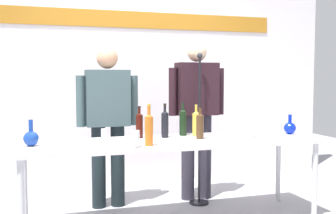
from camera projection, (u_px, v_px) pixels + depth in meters
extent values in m
cube|color=white|center=(135.00, 63.00, 5.10)|extent=(5.18, 0.10, 3.00)
cube|color=#BC751F|center=(135.00, 20.00, 5.01)|extent=(3.63, 0.01, 0.20)
cube|color=silver|center=(173.00, 142.00, 3.67)|extent=(2.67, 0.71, 0.04)
cylinder|color=silver|center=(21.00, 207.00, 3.03)|extent=(0.05, 0.05, 0.72)
cylinder|color=silver|center=(315.00, 182.00, 3.78)|extent=(0.05, 0.05, 0.72)
cylinder|color=silver|center=(24.00, 186.00, 3.61)|extent=(0.05, 0.05, 0.72)
cylinder|color=silver|center=(278.00, 168.00, 4.36)|extent=(0.05, 0.05, 0.72)
sphere|color=#193C97|center=(31.00, 139.00, 3.33)|extent=(0.12, 0.12, 0.12)
cylinder|color=#193C97|center=(31.00, 126.00, 3.32)|extent=(0.03, 0.03, 0.10)
sphere|color=#0A21BD|center=(290.00, 128.00, 4.04)|extent=(0.12, 0.12, 0.12)
cylinder|color=#0A21BD|center=(290.00, 119.00, 4.03)|extent=(0.03, 0.03, 0.09)
cylinder|color=black|center=(99.00, 167.00, 4.15)|extent=(0.14, 0.14, 0.83)
cylinder|color=black|center=(118.00, 166.00, 4.20)|extent=(0.14, 0.14, 0.83)
cube|color=#3C5255|center=(108.00, 98.00, 4.13)|extent=(0.43, 0.22, 0.56)
cylinder|color=#3C5255|center=(81.00, 101.00, 4.05)|extent=(0.09, 0.09, 0.51)
cylinder|color=#3C5255|center=(133.00, 100.00, 4.21)|extent=(0.09, 0.09, 0.51)
sphere|color=tan|center=(107.00, 58.00, 4.10)|extent=(0.21, 0.21, 0.21)
cylinder|color=#2B2733|center=(188.00, 157.00, 4.43)|extent=(0.14, 0.14, 0.91)
cylinder|color=#2B2733|center=(205.00, 156.00, 4.48)|extent=(0.14, 0.14, 0.91)
cube|color=black|center=(197.00, 89.00, 4.40)|extent=(0.44, 0.22, 0.56)
cylinder|color=black|center=(173.00, 92.00, 4.33)|extent=(0.09, 0.09, 0.50)
cylinder|color=black|center=(220.00, 91.00, 4.48)|extent=(0.09, 0.09, 0.50)
sphere|color=beige|center=(197.00, 52.00, 4.37)|extent=(0.21, 0.21, 0.21)
cylinder|color=#C8631D|center=(149.00, 131.00, 3.34)|extent=(0.07, 0.07, 0.24)
cone|color=#C8631D|center=(149.00, 115.00, 3.33)|extent=(0.07, 0.07, 0.03)
cylinder|color=#C8631D|center=(149.00, 111.00, 3.33)|extent=(0.03, 0.03, 0.09)
cylinder|color=gold|center=(149.00, 105.00, 3.33)|extent=(0.03, 0.03, 0.02)
cylinder|color=#452E19|center=(200.00, 127.00, 3.72)|extent=(0.07, 0.07, 0.21)
cone|color=#452E19|center=(200.00, 114.00, 3.71)|extent=(0.07, 0.07, 0.03)
cylinder|color=#452E19|center=(200.00, 111.00, 3.71)|extent=(0.03, 0.03, 0.08)
cylinder|color=black|center=(200.00, 106.00, 3.70)|extent=(0.03, 0.03, 0.02)
cylinder|color=#370D08|center=(139.00, 127.00, 3.78)|extent=(0.06, 0.06, 0.21)
cone|color=#370D08|center=(139.00, 114.00, 3.77)|extent=(0.06, 0.06, 0.03)
cylinder|color=#370D08|center=(139.00, 111.00, 3.77)|extent=(0.02, 0.02, 0.07)
cylinder|color=black|center=(139.00, 107.00, 3.77)|extent=(0.03, 0.03, 0.02)
cylinder|color=gold|center=(196.00, 125.00, 3.93)|extent=(0.07, 0.07, 0.21)
cone|color=gold|center=(196.00, 112.00, 3.92)|extent=(0.07, 0.07, 0.03)
cylinder|color=gold|center=(196.00, 110.00, 3.92)|extent=(0.02, 0.02, 0.07)
cylinder|color=gold|center=(196.00, 105.00, 3.91)|extent=(0.03, 0.03, 0.02)
cylinder|color=black|center=(165.00, 125.00, 3.80)|extent=(0.07, 0.07, 0.23)
cone|color=black|center=(165.00, 112.00, 3.79)|extent=(0.07, 0.07, 0.03)
cylinder|color=black|center=(165.00, 109.00, 3.79)|extent=(0.02, 0.02, 0.07)
cylinder|color=black|center=(165.00, 104.00, 3.79)|extent=(0.03, 0.03, 0.02)
cylinder|color=black|center=(183.00, 124.00, 3.93)|extent=(0.07, 0.07, 0.23)
cone|color=black|center=(183.00, 110.00, 3.92)|extent=(0.07, 0.07, 0.03)
cylinder|color=black|center=(183.00, 107.00, 3.92)|extent=(0.03, 0.03, 0.08)
cylinder|color=black|center=(183.00, 102.00, 3.92)|extent=(0.03, 0.03, 0.02)
cylinder|color=white|center=(50.00, 149.00, 3.18)|extent=(0.06, 0.06, 0.00)
cylinder|color=white|center=(50.00, 145.00, 3.18)|extent=(0.01, 0.01, 0.06)
cylinder|color=white|center=(49.00, 137.00, 3.18)|extent=(0.06, 0.06, 0.07)
cylinder|color=white|center=(105.00, 148.00, 3.25)|extent=(0.06, 0.06, 0.00)
cylinder|color=white|center=(105.00, 143.00, 3.24)|extent=(0.01, 0.01, 0.08)
cylinder|color=white|center=(105.00, 133.00, 3.24)|extent=(0.06, 0.06, 0.07)
cylinder|color=white|center=(135.00, 148.00, 3.26)|extent=(0.06, 0.06, 0.00)
cylinder|color=white|center=(135.00, 144.00, 3.25)|extent=(0.01, 0.01, 0.06)
cylinder|color=white|center=(135.00, 135.00, 3.25)|extent=(0.07, 0.07, 0.08)
cylinder|color=white|center=(242.00, 137.00, 3.82)|extent=(0.05, 0.05, 0.00)
cylinder|color=white|center=(242.00, 134.00, 3.82)|extent=(0.01, 0.01, 0.06)
cylinder|color=white|center=(242.00, 127.00, 3.81)|extent=(0.06, 0.06, 0.07)
cylinder|color=white|center=(253.00, 137.00, 3.84)|extent=(0.06, 0.06, 0.00)
cylinder|color=white|center=(253.00, 133.00, 3.83)|extent=(0.01, 0.01, 0.06)
cylinder|color=white|center=(253.00, 126.00, 3.83)|extent=(0.07, 0.07, 0.07)
cylinder|color=white|center=(278.00, 139.00, 3.69)|extent=(0.06, 0.06, 0.00)
cylinder|color=white|center=(278.00, 135.00, 3.69)|extent=(0.01, 0.01, 0.07)
cylinder|color=white|center=(278.00, 127.00, 3.68)|extent=(0.06, 0.06, 0.08)
cylinder|color=white|center=(236.00, 136.00, 3.92)|extent=(0.06, 0.06, 0.00)
cylinder|color=white|center=(236.00, 131.00, 3.92)|extent=(0.01, 0.01, 0.08)
cylinder|color=white|center=(236.00, 123.00, 3.91)|extent=(0.06, 0.06, 0.09)
cylinder|color=white|center=(278.00, 136.00, 3.89)|extent=(0.06, 0.06, 0.00)
cylinder|color=white|center=(278.00, 133.00, 3.89)|extent=(0.01, 0.01, 0.06)
cylinder|color=white|center=(279.00, 126.00, 3.88)|extent=(0.06, 0.06, 0.08)
cylinder|color=white|center=(248.00, 140.00, 3.64)|extent=(0.05, 0.05, 0.00)
cylinder|color=white|center=(248.00, 136.00, 3.64)|extent=(0.01, 0.01, 0.07)
cylinder|color=white|center=(249.00, 128.00, 3.63)|extent=(0.06, 0.06, 0.07)
cylinder|color=black|center=(199.00, 203.00, 4.29)|extent=(0.20, 0.20, 0.02)
cylinder|color=black|center=(199.00, 132.00, 4.24)|extent=(0.02, 0.02, 1.51)
sphere|color=#232328|center=(200.00, 56.00, 4.18)|extent=(0.06, 0.06, 0.06)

